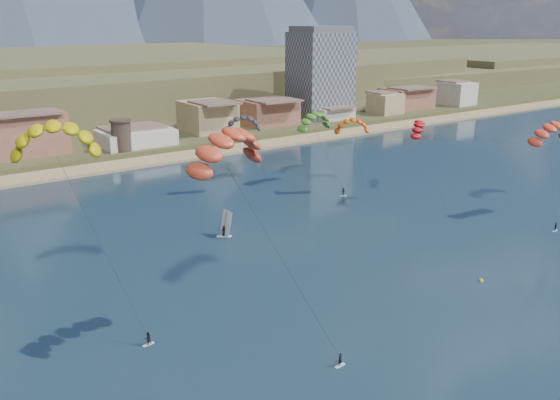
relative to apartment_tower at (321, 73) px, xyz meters
name	(u,v)px	position (x,y,z in m)	size (l,w,h in m)	color
ground	(440,352)	(-85.00, -128.00, -17.82)	(2400.00, 2400.00, 0.00)	black
beach	(116,165)	(-85.00, -22.00, -17.57)	(2200.00, 12.00, 0.90)	tan
foothills	(64,83)	(-62.61, 104.47, -8.74)	(940.00, 210.00, 18.00)	brown
apartment_tower	(321,73)	(0.00, 0.00, 0.00)	(20.00, 16.00, 32.00)	gray
watchtower	(122,135)	(-80.00, -14.00, -11.45)	(5.82, 5.82, 8.60)	#47382D
kitesurfer_red	(227,142)	(-102.80, -111.43, 5.93)	(13.17, 16.45, 27.69)	silver
kitesurfer_yellow	(55,134)	(-116.56, -94.93, 5.67)	(11.48, 16.41, 27.25)	silver
kitesurfer_orange	(551,129)	(-30.37, -106.43, -1.11)	(12.48, 10.07, 19.90)	silver
kitesurfer_green	(315,119)	(-52.22, -62.97, -2.99)	(9.94, 15.51, 19.01)	silver
distant_kite_dark	(243,121)	(-70.00, -60.90, -1.97)	(8.59, 6.98, 18.58)	#262626
distant_kite_orange	(352,123)	(-51.02, -74.17, -2.50)	(8.26, 7.29, 18.04)	#262626
distant_kite_red	(417,126)	(-44.98, -86.70, -1.85)	(7.60, 7.55, 18.56)	#262626
windsurfer	(225,229)	(-86.90, -81.88, -16.35)	(2.91, 2.89, 4.62)	silver
buoy	(481,281)	(-65.40, -119.01, -17.71)	(0.66, 0.66, 0.66)	yellow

